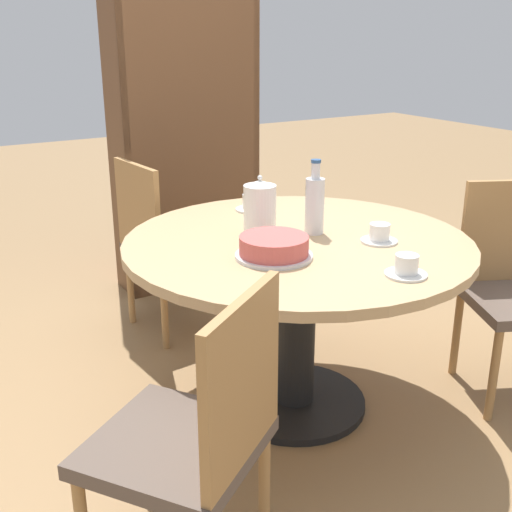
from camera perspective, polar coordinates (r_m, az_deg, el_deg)
ground_plane at (r=2.70m, az=3.39°, el=-13.01°), size 14.00×14.00×0.00m
dining_table at (r=2.44m, az=3.65°, el=-2.00°), size 1.30×1.30×0.71m
chair_a at (r=3.16m, az=-8.08°, el=1.18°), size 0.46×0.46×0.87m
chair_b at (r=1.72m, az=-5.40°, el=-15.67°), size 0.59×0.59×0.87m
bookshelf at (r=3.73m, az=-6.17°, el=10.31°), size 0.83×0.28×1.80m
coffee_pot at (r=2.43m, az=0.35°, el=4.37°), size 0.12×0.12×0.22m
water_bottle at (r=2.43m, az=5.24°, el=4.65°), size 0.07×0.07×0.28m
cake_main at (r=2.18m, az=1.60°, el=0.79°), size 0.27×0.27×0.08m
cup_a at (r=2.08m, az=13.22°, el=-0.97°), size 0.14×0.14×0.07m
cup_b at (r=2.76m, az=-0.44°, el=4.66°), size 0.14×0.14×0.07m
cup_c at (r=2.39m, az=10.91°, el=1.87°), size 0.14×0.14×0.07m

